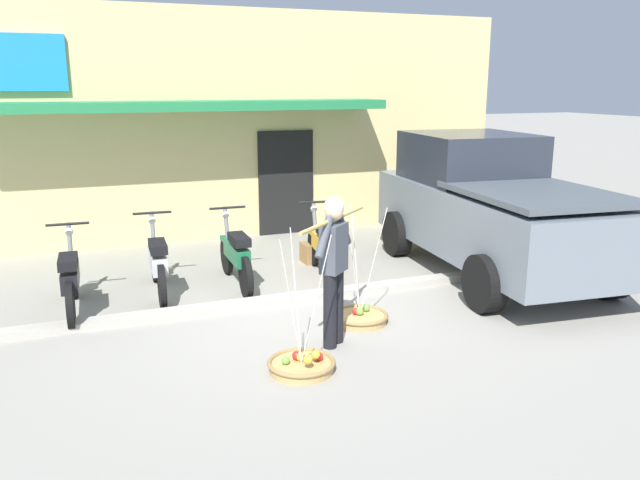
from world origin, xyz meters
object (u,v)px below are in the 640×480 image
motorcycle_second_in_row (158,263)px  motorcycle_third_in_row (236,255)px  motorcycle_end_of_row (323,248)px  parked_truck (489,207)px  motorcycle_nearest_shop (71,279)px  wooden_crate (316,252)px  fruit_vendor (334,261)px  fruit_basket_right_side (360,317)px  fruit_basket_left_side (302,364)px

motorcycle_second_in_row → motorcycle_third_in_row: 1.11m
motorcycle_end_of_row → parked_truck: parked_truck is taller
motorcycle_end_of_row → motorcycle_nearest_shop: bearing=-175.3°
motorcycle_second_in_row → wooden_crate: 2.76m
fruit_vendor → fruit_basket_right_side: size_ratio=1.17×
motorcycle_nearest_shop → parked_truck: size_ratio=0.37×
motorcycle_nearest_shop → motorcycle_second_in_row: size_ratio=1.00×
fruit_basket_left_side → parked_truck: (3.90, 2.30, 0.96)m
wooden_crate → motorcycle_second_in_row: bearing=-164.3°
motorcycle_third_in_row → parked_truck: bearing=-11.1°
fruit_basket_right_side → parked_truck: size_ratio=0.30×
motorcycle_nearest_shop → motorcycle_second_in_row: 1.19m
motorcycle_end_of_row → fruit_vendor: bearing=-109.4°
wooden_crate → fruit_basket_right_side: bearing=-100.0°
motorcycle_second_in_row → motorcycle_third_in_row: same height
fruit_basket_left_side → motorcycle_second_in_row: size_ratio=0.80×
motorcycle_second_in_row → wooden_crate: size_ratio=4.14×
motorcycle_nearest_shop → parked_truck: bearing=-3.8°
fruit_basket_left_side → fruit_basket_right_side: bearing=42.2°
fruit_vendor → parked_truck: (3.33, 1.78, 0.05)m
motorcycle_third_in_row → fruit_basket_left_side: bearing=-91.9°
fruit_vendor → wooden_crate: (1.06, 3.28, -0.82)m
motorcycle_third_in_row → wooden_crate: bearing=26.4°
fruit_basket_right_side → wooden_crate: 2.81m
motorcycle_nearest_shop → motorcycle_second_in_row: (1.13, 0.36, 0.00)m
parked_truck → motorcycle_third_in_row: bearing=168.9°
fruit_basket_right_side → motorcycle_third_in_row: size_ratio=0.80×
fruit_basket_left_side → motorcycle_third_in_row: fruit_basket_left_side is taller
fruit_vendor → motorcycle_second_in_row: fruit_vendor is taller
motorcycle_second_in_row → parked_truck: size_ratio=0.37×
fruit_vendor → motorcycle_second_in_row: bearing=121.9°
motorcycle_second_in_row → motorcycle_end_of_row: (2.46, -0.06, 0.00)m
fruit_basket_right_side → fruit_basket_left_side: bearing=-137.8°
motorcycle_end_of_row → wooden_crate: motorcycle_end_of_row is taller
motorcycle_second_in_row → motorcycle_nearest_shop: bearing=-162.5°
fruit_vendor → motorcycle_end_of_row: (0.87, 2.48, -0.52)m
motorcycle_third_in_row → wooden_crate: motorcycle_third_in_row is taller
motorcycle_second_in_row → fruit_vendor: bearing=-58.1°
parked_truck → wooden_crate: bearing=146.4°
motorcycle_end_of_row → wooden_crate: bearing=76.9°
fruit_vendor → motorcycle_second_in_row: 3.04m
motorcycle_second_in_row → motorcycle_third_in_row: bearing=-0.9°
motorcycle_third_in_row → motorcycle_end_of_row: same height
fruit_basket_right_side → wooden_crate: (0.49, 2.77, 0.09)m
fruit_basket_right_side → motorcycle_second_in_row: fruit_basket_right_side is taller
fruit_basket_right_side → motorcycle_third_in_row: bearing=117.5°
fruit_basket_right_side → motorcycle_end_of_row: size_ratio=0.80×
motorcycle_nearest_shop → fruit_vendor: bearing=-38.9°
parked_truck → fruit_basket_right_side: bearing=-155.4°
motorcycle_second_in_row → parked_truck: (4.91, -0.76, 0.58)m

